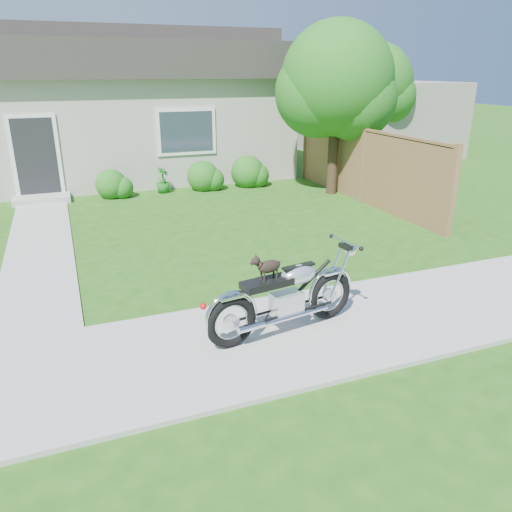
{
  "coord_description": "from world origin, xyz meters",
  "views": [
    {
      "loc": [
        -0.9,
        -5.17,
        3.22
      ],
      "look_at": [
        1.5,
        1.0,
        0.75
      ],
      "focal_mm": 35.0,
      "sensor_mm": 36.0,
      "label": 1
    }
  ],
  "objects_px": {
    "house": "(85,106)",
    "fence": "(363,165)",
    "motorcycle_with_dog": "(287,296)",
    "potted_plant_right": "(163,180)",
    "tree_near": "(342,85)",
    "tree_far": "(378,86)"
  },
  "relations": [
    {
      "from": "tree_far",
      "to": "motorcycle_with_dog",
      "type": "distance_m",
      "value": 13.73
    },
    {
      "from": "house",
      "to": "potted_plant_right",
      "type": "distance_m",
      "value": 4.23
    },
    {
      "from": "motorcycle_with_dog",
      "to": "house",
      "type": "bearing_deg",
      "value": 88.26
    },
    {
      "from": "fence",
      "to": "potted_plant_right",
      "type": "height_order",
      "value": "fence"
    },
    {
      "from": "potted_plant_right",
      "to": "motorcycle_with_dog",
      "type": "relative_size",
      "value": 0.32
    },
    {
      "from": "tree_far",
      "to": "potted_plant_right",
      "type": "distance_m",
      "value": 8.86
    },
    {
      "from": "potted_plant_right",
      "to": "motorcycle_with_dog",
      "type": "distance_m",
      "value": 8.51
    },
    {
      "from": "potted_plant_right",
      "to": "motorcycle_with_dog",
      "type": "bearing_deg",
      "value": -90.76
    },
    {
      "from": "house",
      "to": "fence",
      "type": "relative_size",
      "value": 1.9
    },
    {
      "from": "fence",
      "to": "potted_plant_right",
      "type": "xyz_separation_m",
      "value": [
        -4.63,
        2.8,
        -0.59
      ]
    },
    {
      "from": "fence",
      "to": "motorcycle_with_dog",
      "type": "bearing_deg",
      "value": -129.76
    },
    {
      "from": "fence",
      "to": "tree_far",
      "type": "bearing_deg",
      "value": 53.69
    },
    {
      "from": "fence",
      "to": "tree_near",
      "type": "xyz_separation_m",
      "value": [
        -0.17,
        0.97,
        1.93
      ]
    },
    {
      "from": "house",
      "to": "tree_far",
      "type": "distance_m",
      "value": 10.04
    },
    {
      "from": "tree_far",
      "to": "motorcycle_with_dog",
      "type": "relative_size",
      "value": 1.89
    },
    {
      "from": "house",
      "to": "motorcycle_with_dog",
      "type": "xyz_separation_m",
      "value": [
        1.55,
        -11.95,
        -1.62
      ]
    },
    {
      "from": "tree_near",
      "to": "tree_far",
      "type": "relative_size",
      "value": 1.07
    },
    {
      "from": "house",
      "to": "tree_near",
      "type": "xyz_separation_m",
      "value": [
        6.13,
        -5.28,
        0.71
      ]
    },
    {
      "from": "house",
      "to": "fence",
      "type": "height_order",
      "value": "house"
    },
    {
      "from": "fence",
      "to": "tree_near",
      "type": "bearing_deg",
      "value": 99.93
    },
    {
      "from": "potted_plant_right",
      "to": "house",
      "type": "bearing_deg",
      "value": 115.83
    },
    {
      "from": "house",
      "to": "motorcycle_with_dog",
      "type": "bearing_deg",
      "value": -82.59
    }
  ]
}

